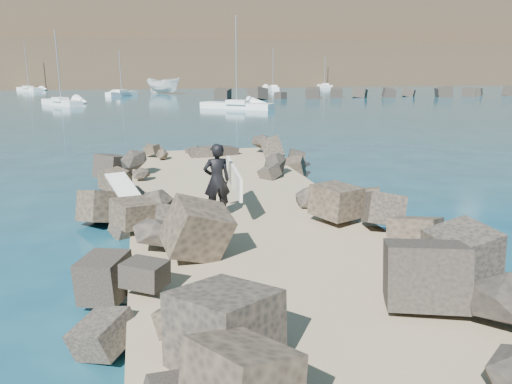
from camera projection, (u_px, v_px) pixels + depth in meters
ground at (248, 237)px, 13.29m from camera, size 800.00×800.00×0.00m
jetty at (266, 254)px, 11.33m from camera, size 6.00×26.00×0.60m
riprap_left at (135, 248)px, 11.12m from camera, size 2.60×22.00×1.00m
riprap_right at (374, 229)px, 12.39m from camera, size 2.60×22.00×1.00m
breakwater_secondary at (402, 93)px, 72.76m from camera, size 52.00×4.00×1.20m
headland at (174, 29)px, 162.63m from camera, size 360.00×140.00×32.00m
surfboard_resting at (126, 194)px, 13.63m from camera, size 1.20×2.35×0.08m
boat_imported at (164, 85)px, 82.07m from camera, size 6.62×6.64×2.63m
surfer_with_board at (219, 180)px, 12.93m from camera, size 0.90×2.39×1.93m
sailboat_a at (61, 103)px, 57.44m from camera, size 5.20×6.73×8.51m
sailboat_c at (237, 106)px, 53.06m from camera, size 7.43×6.43×9.64m
sailboat_b at (122, 94)px, 75.86m from camera, size 4.72×4.90×6.88m
sailboat_e at (29, 89)px, 90.24m from camera, size 5.31×6.70×8.53m
sailboat_d at (273, 88)px, 94.16m from camera, size 2.15×6.67×7.96m
sailboat_f at (324, 86)px, 104.02m from camera, size 1.81×5.23×6.38m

